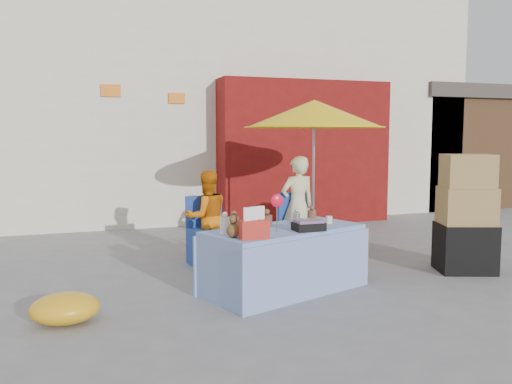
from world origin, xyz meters
name	(u,v)px	position (x,y,z in m)	size (l,w,h in m)	color
ground	(276,297)	(0.00, 0.00, 0.00)	(80.00, 80.00, 0.00)	slate
backdrop	(177,69)	(0.52, 7.52, 3.10)	(14.00, 8.00, 7.80)	silver
market_table	(284,259)	(0.16, 0.20, 0.34)	(1.89, 1.34, 1.04)	#7D97C9
chair_left	(210,244)	(-0.28, 1.56, 0.26)	(0.52, 0.51, 0.85)	navy
chair_right	(301,238)	(0.97, 1.56, 0.26)	(0.52, 0.51, 0.85)	navy
vendor_orange	(207,217)	(-0.28, 1.70, 0.58)	(0.57, 0.44, 1.17)	orange
vendor_beige	(298,206)	(0.97, 1.70, 0.67)	(0.49, 0.32, 1.34)	beige
umbrella	(314,115)	(1.27, 1.85, 1.89)	(1.90, 1.90, 2.09)	gray
box_stack	(466,218)	(2.49, 0.23, 0.64)	(0.76, 0.70, 1.39)	black
tarp_bundle	(65,308)	(-1.99, -0.10, 0.13)	(0.59, 0.47, 0.26)	gold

